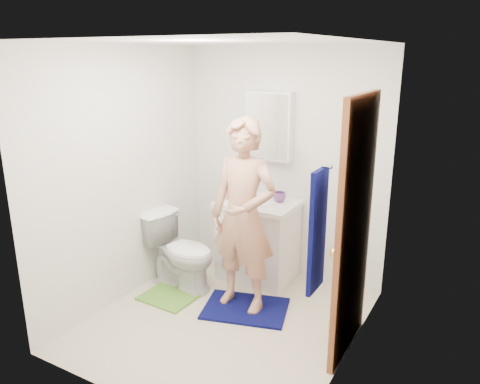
% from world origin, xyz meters
% --- Properties ---
extents(floor, '(2.20, 2.40, 0.02)m').
position_xyz_m(floor, '(0.00, 0.00, -0.01)').
color(floor, beige).
rests_on(floor, ground).
extents(ceiling, '(2.20, 2.40, 0.02)m').
position_xyz_m(ceiling, '(0.00, 0.00, 2.41)').
color(ceiling, white).
rests_on(ceiling, ground).
extents(wall_back, '(2.20, 0.02, 2.40)m').
position_xyz_m(wall_back, '(0.00, 1.21, 1.20)').
color(wall_back, silver).
rests_on(wall_back, ground).
extents(wall_front, '(2.20, 0.02, 2.40)m').
position_xyz_m(wall_front, '(0.00, -1.21, 1.20)').
color(wall_front, silver).
rests_on(wall_front, ground).
extents(wall_left, '(0.02, 2.40, 2.40)m').
position_xyz_m(wall_left, '(-1.11, 0.00, 1.20)').
color(wall_left, silver).
rests_on(wall_left, ground).
extents(wall_right, '(0.02, 2.40, 2.40)m').
position_xyz_m(wall_right, '(1.11, 0.00, 1.20)').
color(wall_right, silver).
rests_on(wall_right, ground).
extents(vanity_cabinet, '(0.75, 0.55, 0.80)m').
position_xyz_m(vanity_cabinet, '(-0.15, 0.91, 0.40)').
color(vanity_cabinet, white).
rests_on(vanity_cabinet, floor).
extents(countertop, '(0.79, 0.59, 0.05)m').
position_xyz_m(countertop, '(-0.15, 0.91, 0.83)').
color(countertop, white).
rests_on(countertop, vanity_cabinet).
extents(sink_basin, '(0.40, 0.40, 0.03)m').
position_xyz_m(sink_basin, '(-0.15, 0.91, 0.84)').
color(sink_basin, white).
rests_on(sink_basin, countertop).
extents(faucet, '(0.03, 0.03, 0.12)m').
position_xyz_m(faucet, '(-0.15, 1.09, 0.91)').
color(faucet, silver).
rests_on(faucet, countertop).
extents(medicine_cabinet, '(0.50, 0.12, 0.70)m').
position_xyz_m(medicine_cabinet, '(-0.15, 1.14, 1.60)').
color(medicine_cabinet, white).
rests_on(medicine_cabinet, wall_back).
extents(mirror_panel, '(0.46, 0.01, 0.66)m').
position_xyz_m(mirror_panel, '(-0.15, 1.08, 1.60)').
color(mirror_panel, white).
rests_on(mirror_panel, wall_back).
extents(door, '(0.05, 0.80, 2.05)m').
position_xyz_m(door, '(1.07, 0.15, 1.02)').
color(door, brown).
rests_on(door, ground).
extents(door_knob, '(0.07, 0.07, 0.07)m').
position_xyz_m(door_knob, '(1.03, -0.17, 0.95)').
color(door_knob, gold).
rests_on(door_knob, door).
extents(towel, '(0.03, 0.24, 0.80)m').
position_xyz_m(towel, '(1.03, -0.57, 1.25)').
color(towel, '#070A48').
rests_on(towel, wall_right).
extents(towel_hook, '(0.06, 0.02, 0.02)m').
position_xyz_m(towel_hook, '(1.07, -0.57, 1.67)').
color(towel_hook, silver).
rests_on(towel_hook, wall_right).
extents(toilet, '(0.80, 0.51, 0.77)m').
position_xyz_m(toilet, '(-0.73, 0.34, 0.39)').
color(toilet, white).
rests_on(toilet, floor).
extents(bath_mat, '(0.89, 0.74, 0.02)m').
position_xyz_m(bath_mat, '(0.07, 0.25, 0.01)').
color(bath_mat, '#070A48').
rests_on(bath_mat, floor).
extents(green_rug, '(0.54, 0.46, 0.02)m').
position_xyz_m(green_rug, '(-0.70, 0.07, 0.01)').
color(green_rug, '#5E9D34').
rests_on(green_rug, floor).
extents(soap_dispenser, '(0.11, 0.11, 0.18)m').
position_xyz_m(soap_dispenser, '(-0.45, 0.85, 0.94)').
color(soap_dispenser, '#B25362').
rests_on(soap_dispenser, countertop).
extents(toothbrush_cup, '(0.14, 0.14, 0.10)m').
position_xyz_m(toothbrush_cup, '(0.04, 1.01, 0.90)').
color(toothbrush_cup, '#723E89').
rests_on(toothbrush_cup, countertop).
extents(man, '(0.66, 0.44, 1.78)m').
position_xyz_m(man, '(0.02, 0.28, 0.91)').
color(man, tan).
rests_on(man, bath_mat).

